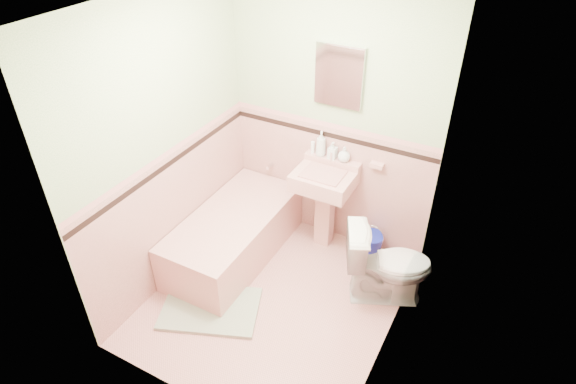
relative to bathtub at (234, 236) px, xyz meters
The scene contains 32 objects.
floor 0.75m from the bathtub, 27.65° to the right, with size 2.20×2.20×0.00m, color #D6928C.
ceiling 2.38m from the bathtub, 27.65° to the right, with size 2.20×2.20×0.00m, color white.
wall_back 1.43m from the bathtub, 50.71° to the left, with size 2.50×2.50×0.00m, color beige.
wall_front 1.87m from the bathtub, 66.22° to the right, with size 2.50×2.50×0.00m, color beige.
wall_left 1.14m from the bathtub, 138.27° to the right, with size 2.50×2.50×0.00m, color beige.
wall_right 1.95m from the bathtub, 11.45° to the right, with size 2.50×2.50×0.00m, color beige.
wainscot_back 1.05m from the bathtub, 50.27° to the left, with size 2.00×2.00×0.00m, color #D89791.
wainscot_front 1.60m from the bathtub, 66.05° to the right, with size 2.00×2.00×0.00m, color #D89791.
wainscot_left 0.61m from the bathtub, 137.33° to the right, with size 2.20×2.20×0.00m, color #D89791.
wainscot_right 1.69m from the bathtub, 11.53° to the right, with size 2.20×2.20×0.00m, color #D89791.
accent_back 1.33m from the bathtub, 50.04° to the left, with size 2.00×2.00×0.00m, color black.
accent_front 1.79m from the bathtub, 65.95° to the right, with size 2.00×2.00×0.00m, color black.
accent_left 1.02m from the bathtub, 136.85° to the right, with size 2.20×2.20×0.00m, color black.
accent_right 1.87m from the bathtub, 11.57° to the right, with size 2.20×2.20×0.00m, color black.
cap_back 1.40m from the bathtub, 50.04° to the left, with size 2.00×2.00×0.00m, color #D68A89.
cap_front 1.84m from the bathtub, 65.95° to the right, with size 2.00×2.00×0.00m, color #D68A89.
cap_left 1.11m from the bathtub, 136.85° to the right, with size 2.20×2.20×0.00m, color #D68A89.
cap_right 1.92m from the bathtub, 11.57° to the right, with size 2.20×2.20×0.00m, color #D68A89.
bathtub is the anchor object (origin of this frame).
tub_faucet 0.83m from the bathtub, 90.00° to the left, with size 0.04×0.04×0.12m, color silver.
sink 0.89m from the bathtub, 37.93° to the left, with size 0.54×0.48×0.85m, color #D18F89, non-canonical shape.
sink_faucet 1.20m from the bathtub, 44.58° to the left, with size 0.02×0.02×0.10m, color silver.
medicine_cabinet 1.78m from the bathtub, 47.42° to the left, with size 0.43×0.04×0.54m, color white.
soap_dish 1.51m from the bathtub, 33.57° to the left, with size 0.12×0.07×0.04m, color #D18F89.
soap_bottle_left 1.21m from the bathtub, 52.00° to the left, with size 0.09×0.10×0.25m, color #B2B2B2.
soap_bottle_mid 1.25m from the bathtub, 46.49° to the left, with size 0.07×0.08×0.17m, color #B2B2B2.
soap_bottle_right 1.31m from the bathtub, 41.99° to the left, with size 0.11×0.11×0.15m, color #B2B2B2.
tube 1.13m from the bathtub, 56.42° to the left, with size 0.04×0.04×0.12m, color white.
toilet 1.48m from the bathtub, ahead, with size 0.41×0.72×0.74m, color white.
bucket 1.32m from the bathtub, 28.13° to the left, with size 0.24×0.24×0.24m, color #152099, non-canonical shape.
bath_mat 0.76m from the bathtub, 73.80° to the right, with size 0.82×0.55×0.03m, color gray.
shoe 0.64m from the bathtub, 85.40° to the right, with size 0.15×0.07×0.06m, color #BF1E59.
Camera 1 is at (1.50, -2.56, 3.22)m, focal length 30.15 mm.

